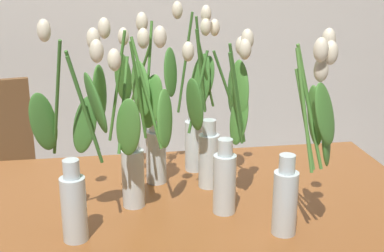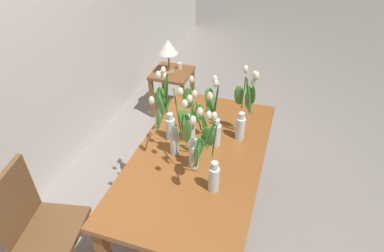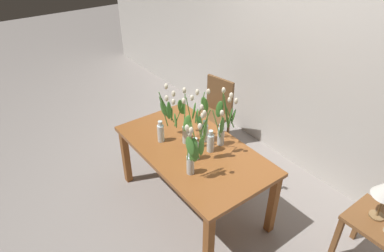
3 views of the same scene
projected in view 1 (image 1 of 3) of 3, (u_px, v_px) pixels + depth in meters
The scene contains 8 objects.
dining_table at pixel (172, 229), 1.70m from camera, with size 1.60×0.90×0.74m.
tulip_vase_0 at pixel (150, 130), 1.77m from camera, with size 0.17×0.24×0.57m.
tulip_vase_1 at pixel (75, 161), 1.43m from camera, with size 0.23×0.18×0.58m.
tulip_vase_2 at pixel (230, 152), 1.58m from camera, with size 0.13×0.16×0.54m.
tulip_vase_3 at pixel (195, 105), 1.89m from camera, with size 0.21×0.17×0.59m.
tulip_vase_4 at pixel (211, 136), 1.74m from camera, with size 0.22×0.21×0.49m.
tulip_vase_5 at pixel (303, 155), 1.42m from camera, with size 0.16×0.17×0.56m.
tulip_vase_6 at pixel (133, 135), 1.58m from camera, with size 0.24×0.26×0.57m.
Camera 1 is at (-0.18, -1.51, 1.48)m, focal length 50.53 mm.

